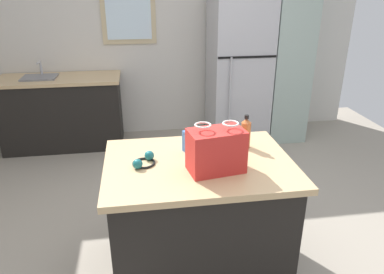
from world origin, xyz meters
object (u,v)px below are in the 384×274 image
object	(u,v)px
refrigerator	(238,69)
ear_defenders	(144,161)
tall_cabinet	(286,53)
small_box	(197,142)
bottle	(246,133)
kitchen_island	(198,217)
shopping_bag	(216,150)

from	to	relation	value
refrigerator	ear_defenders	size ratio (longest dim) A/B	8.94
tall_cabinet	small_box	distance (m)	2.73
tall_cabinet	bottle	size ratio (longest dim) A/B	9.30
kitchen_island	tall_cabinet	bearing A→B (deg)	57.14
shopping_bag	ear_defenders	xyz separation A→B (m)	(-0.44, 0.15, -0.11)
kitchen_island	small_box	size ratio (longest dim) A/B	7.86
small_box	ear_defenders	size ratio (longest dim) A/B	0.75
kitchen_island	tall_cabinet	xyz separation A→B (m)	(1.55, 2.40, 0.68)
tall_cabinet	ear_defenders	world-z (taller)	tall_cabinet
kitchen_island	bottle	size ratio (longest dim) A/B	5.12
shopping_bag	tall_cabinet	bearing A→B (deg)	59.91
tall_cabinet	bottle	world-z (taller)	tall_cabinet
tall_cabinet	shopping_bag	xyz separation A→B (m)	(-1.47, -2.53, -0.11)
refrigerator	bottle	distance (m)	2.29
tall_cabinet	ear_defenders	size ratio (longest dim) A/B	10.72
refrigerator	ear_defenders	xyz separation A→B (m)	(-1.28, -2.38, -0.03)
small_box	bottle	size ratio (longest dim) A/B	0.65
kitchen_island	bottle	xyz separation A→B (m)	(0.36, 0.18, 0.54)
kitchen_island	tall_cabinet	distance (m)	2.93
small_box	ear_defenders	world-z (taller)	small_box
kitchen_island	refrigerator	world-z (taller)	refrigerator
small_box	bottle	xyz separation A→B (m)	(0.35, 0.03, 0.03)
refrigerator	tall_cabinet	xyz separation A→B (m)	(0.63, 0.00, 0.19)
small_box	ear_defenders	distance (m)	0.40
kitchen_island	shopping_bag	size ratio (longest dim) A/B	3.37
kitchen_island	shopping_bag	bearing A→B (deg)	-57.86
kitchen_island	ear_defenders	xyz separation A→B (m)	(-0.36, 0.02, 0.46)
tall_cabinet	refrigerator	bearing A→B (deg)	-179.98
tall_cabinet	small_box	xyz separation A→B (m)	(-1.54, -2.25, -0.17)
tall_cabinet	bottle	distance (m)	2.52
tall_cabinet	ear_defenders	xyz separation A→B (m)	(-1.91, -2.38, -0.22)
small_box	refrigerator	bearing A→B (deg)	67.91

